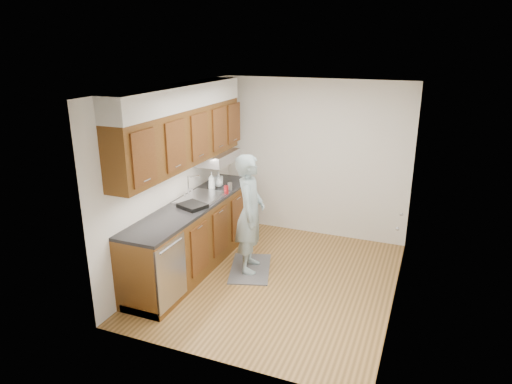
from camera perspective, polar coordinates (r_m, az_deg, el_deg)
floor at (r=6.19m, az=2.54°, el=-10.93°), size 3.50×3.50×0.00m
ceiling at (r=5.43m, az=2.92°, el=12.77°), size 3.50×3.50×0.00m
wall_left at (r=6.31m, az=-10.25°, el=1.71°), size 0.02×3.50×2.50m
wall_right at (r=5.41m, az=17.89°, el=-1.72°), size 0.02×3.50×2.50m
wall_back at (r=7.30m, az=7.27°, el=4.11°), size 3.00×0.02×2.50m
counter at (r=6.42m, az=-7.59°, el=-5.09°), size 0.64×2.80×1.30m
upper_cabinets at (r=6.10m, az=-9.04°, el=7.96°), size 0.47×2.80×1.21m
closet_door at (r=5.77m, az=17.80°, el=-2.86°), size 0.02×1.22×2.05m
floor_mat at (r=6.45m, az=-0.72°, el=-9.54°), size 0.77×1.02×0.02m
person at (r=6.07m, az=-0.76°, el=-1.75°), size 0.57×0.73×1.84m
soap_bottle_a at (r=6.73m, az=-5.57°, el=1.37°), size 0.14×0.14×0.26m
soap_bottle_b at (r=6.92m, az=-4.70°, el=1.68°), size 0.10×0.10×0.21m
soap_bottle_c at (r=6.87m, az=-4.71°, el=1.36°), size 0.18×0.18×0.17m
soda_can at (r=6.55m, az=-3.73°, el=0.29°), size 0.08×0.08×0.12m
steel_can at (r=6.70m, az=-3.29°, el=0.70°), size 0.08×0.08×0.12m
dish_rack at (r=6.05m, az=-7.94°, el=-1.72°), size 0.41×0.38×0.05m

